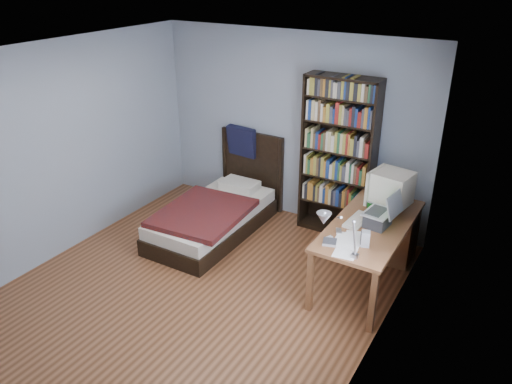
% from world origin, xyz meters
% --- Properties ---
extents(room, '(4.20, 4.24, 2.50)m').
position_xyz_m(room, '(0.03, -0.00, 1.25)').
color(room, '#59311A').
rests_on(room, ground).
extents(desk, '(0.75, 1.65, 0.73)m').
position_xyz_m(desk, '(1.51, 1.50, 0.42)').
color(desk, brown).
rests_on(desk, floor).
extents(crt_monitor, '(0.46, 0.43, 0.47)m').
position_xyz_m(crt_monitor, '(1.56, 1.44, 0.99)').
color(crt_monitor, beige).
rests_on(crt_monitor, desk).
extents(laptop, '(0.36, 0.36, 0.40)m').
position_xyz_m(laptop, '(1.59, 1.03, 0.84)').
color(laptop, '#2D2D30').
rests_on(laptop, desk).
extents(desk_lamp, '(0.25, 0.55, 0.65)m').
position_xyz_m(desk_lamp, '(1.47, -0.07, 1.25)').
color(desk_lamp, '#99999E').
rests_on(desk_lamp, desk).
extents(keyboard, '(0.19, 0.42, 0.04)m').
position_xyz_m(keyboard, '(1.37, 1.01, 0.74)').
color(keyboard, beige).
rests_on(keyboard, desk).
extents(speaker, '(0.10, 0.10, 0.16)m').
position_xyz_m(speaker, '(1.60, 0.58, 0.81)').
color(speaker, gray).
rests_on(speaker, desk).
extents(soda_can, '(0.07, 0.07, 0.13)m').
position_xyz_m(soda_can, '(1.41, 1.28, 0.80)').
color(soda_can, '#073407').
rests_on(soda_can, desk).
extents(mouse, '(0.06, 0.11, 0.04)m').
position_xyz_m(mouse, '(1.50, 1.30, 0.75)').
color(mouse, silver).
rests_on(mouse, desk).
extents(phone_silver, '(0.09, 0.12, 0.02)m').
position_xyz_m(phone_silver, '(1.28, 0.70, 0.74)').
color(phone_silver, silver).
rests_on(phone_silver, desk).
extents(phone_grey, '(0.07, 0.09, 0.02)m').
position_xyz_m(phone_grey, '(1.25, 0.53, 0.74)').
color(phone_grey, gray).
rests_on(phone_grey, desk).
extents(external_drive, '(0.16, 0.16, 0.03)m').
position_xyz_m(external_drive, '(1.29, 0.44, 0.74)').
color(external_drive, gray).
rests_on(external_drive, desk).
extents(bookshelf, '(0.92, 0.30, 2.04)m').
position_xyz_m(bookshelf, '(0.75, 1.94, 1.03)').
color(bookshelf, black).
rests_on(bookshelf, floor).
extents(bed, '(1.07, 2.00, 1.16)m').
position_xyz_m(bed, '(-0.58, 1.14, 0.26)').
color(bed, black).
rests_on(bed, floor).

